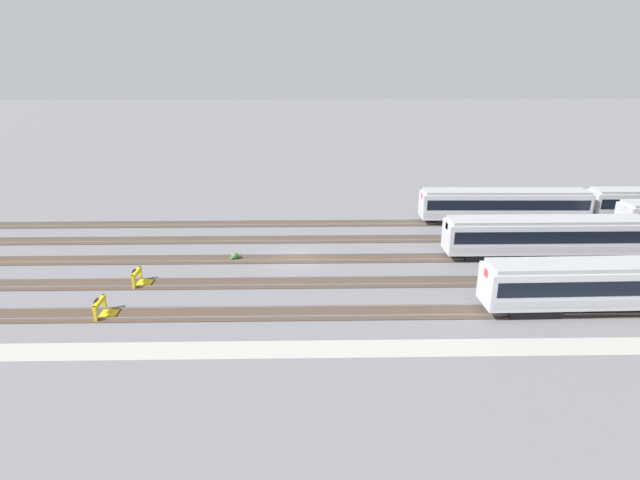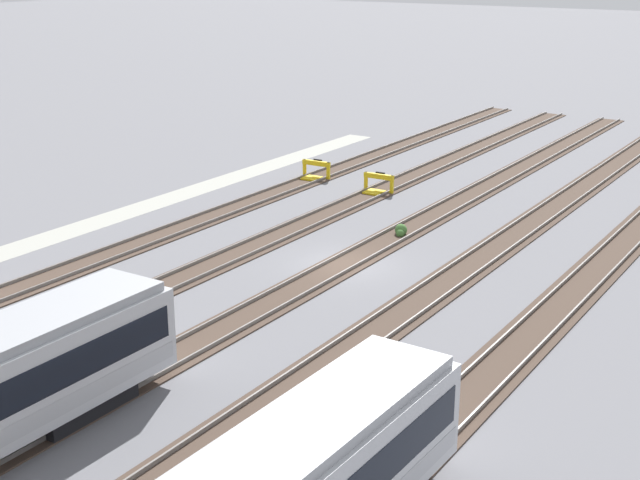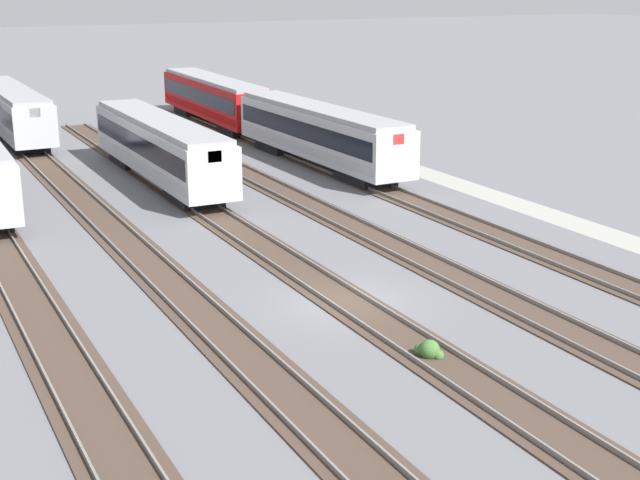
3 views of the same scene
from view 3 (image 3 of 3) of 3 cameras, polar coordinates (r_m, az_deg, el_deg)
ground_plane at (r=32.47m, az=1.72°, el=-4.00°), size 400.00×400.00×0.00m
rail_track_nearest at (r=38.23m, az=15.38°, el=-1.34°), size 90.00×2.23×0.21m
rail_track_near_inner at (r=35.08m, az=9.11°, el=-2.55°), size 90.00×2.23×0.21m
rail_track_middle at (r=32.45m, az=1.72°, el=-3.93°), size 90.00×2.24×0.21m
rail_track_far_inner at (r=30.47m, az=-6.84°, el=-5.43°), size 90.00×2.23×0.21m
rail_track_farthest at (r=29.27m, az=-16.39°, el=-6.96°), size 90.00×2.23×0.21m
subway_car_front_row_leftmost at (r=72.69m, az=-6.85°, el=8.99°), size 18.06×3.24×3.70m
subway_car_front_row_left_inner at (r=51.95m, az=-10.22°, el=5.88°), size 18.00×2.85×3.70m
subway_car_front_row_right_inner at (r=55.72m, az=-0.04°, el=6.85°), size 18.05×3.16×3.70m
subway_car_front_row_rightmost at (r=69.13m, az=-19.09°, el=7.83°), size 18.03×3.02×3.70m
weed_clump at (r=28.00m, az=6.98°, el=-7.03°), size 0.92×0.70×0.64m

